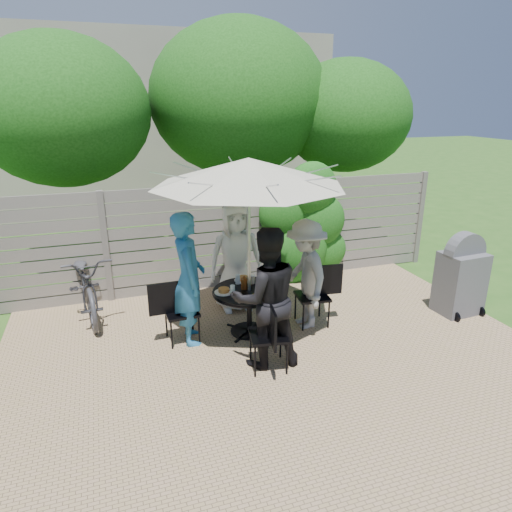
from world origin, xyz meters
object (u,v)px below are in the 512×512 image
object	(u,v)px
person_right	(305,275)
bbq_grill	(461,277)
plate_left	(224,291)
glass_right	(265,281)
chair_front	(269,349)
person_front	(266,298)
chair_left	(181,324)
glass_back	(238,279)
chair_right	(313,307)
umbrella	(249,172)
glass_front	(262,292)
patio_table	(249,303)
bicycle	(86,283)
chair_back	(235,289)
plate_back	(243,279)
glass_left	(233,290)
syrup_jug	(244,284)
plate_right	(274,286)
person_back	(236,257)
plate_front	(256,299)
coffee_cup	(252,280)
person_left	(189,279)

from	to	relation	value
person_right	bbq_grill	bearing A→B (deg)	85.05
plate_left	glass_right	world-z (taller)	glass_right
chair_front	person_front	world-z (taller)	person_front
chair_left	glass_back	distance (m)	1.01
chair_right	plate_left	size ratio (longest dim) A/B	3.57
umbrella	glass_front	distance (m)	1.59
patio_table	plate_left	size ratio (longest dim) A/B	4.13
bicycle	glass_front	bearing A→B (deg)	-43.51
chair_back	glass_front	distance (m)	1.31
person_front	bicycle	world-z (taller)	person_front
chair_front	plate_back	distance (m)	1.39
patio_table	glass_right	xyz separation A→B (m)	(0.27, 0.09, 0.27)
chair_left	glass_left	bearing A→B (deg)	-14.52
umbrella	person_front	bearing A→B (deg)	-93.63
chair_right	person_right	size ratio (longest dim) A/B	0.58
person_front	plate_left	world-z (taller)	person_front
chair_back	syrup_jug	world-z (taller)	chair_back
chair_back	glass_right	bearing A→B (deg)	16.27
plate_left	plate_right	size ratio (longest dim) A/B	1.00
umbrella	bbq_grill	distance (m)	3.72
umbrella	syrup_jug	world-z (taller)	umbrella
person_right	person_back	bearing A→B (deg)	-135.00
person_back	chair_left	world-z (taller)	person_back
bbq_grill	bicycle	bearing A→B (deg)	158.62
plate_back	plate_front	world-z (taller)	same
chair_back	chair_right	distance (m)	1.37
glass_front	plate_front	bearing A→B (deg)	-139.88
patio_table	chair_back	bearing A→B (deg)	86.38
chair_back	chair_front	size ratio (longest dim) A/B	0.98
person_front	person_right	xyz separation A→B (m)	(0.88, 0.78, -0.09)
plate_left	glass_left	world-z (taller)	glass_left
patio_table	person_front	bearing A→B (deg)	-93.63
chair_right	glass_front	bearing A→B (deg)	19.68
plate_right	bbq_grill	xyz separation A→B (m)	(2.92, -0.40, -0.09)
person_back	glass_back	xyz separation A→B (m)	(-0.14, -0.56, -0.13)
person_back	coffee_cup	bearing A→B (deg)	-80.69
chair_left	person_front	bearing A→B (deg)	-46.83
person_back	glass_right	size ratio (longest dim) A/B	12.35
chair_front	coffee_cup	distance (m)	1.27
glass_back	coffee_cup	bearing A→B (deg)	-14.57
plate_front	glass_back	world-z (taller)	glass_back
plate_left	glass_right	distance (m)	0.63
chair_back	glass_left	world-z (taller)	chair_back
person_left	person_right	bearing A→B (deg)	-90.00
glass_front	bicycle	distance (m)	2.81
person_back	chair_right	xyz separation A→B (m)	(0.91, -0.89, -0.58)
chair_right	coffee_cup	xyz separation A→B (m)	(-0.85, 0.28, 0.44)
chair_back	plate_right	world-z (taller)	chair_back
person_back	bicycle	world-z (taller)	person_back
chair_back	chair_right	bearing A→B (deg)	44.46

